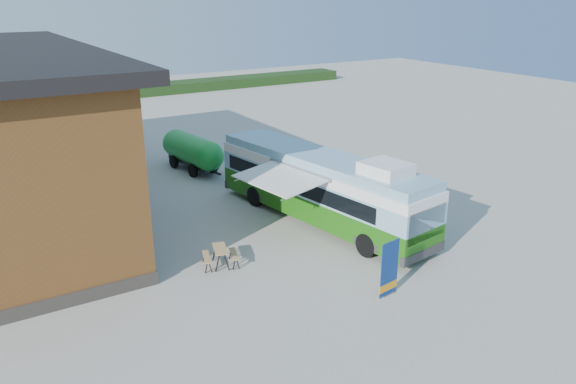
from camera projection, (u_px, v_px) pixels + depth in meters
ground at (310, 243)px, 23.08m from camera, size 100.00×100.00×0.00m
hedge at (170, 88)px, 57.36m from camera, size 40.00×3.00×1.00m
bus at (321, 185)px, 24.78m from camera, size 4.15×11.84×3.57m
awning at (283, 175)px, 23.31m from camera, size 2.93×4.15×0.50m
banner at (389, 273)px, 18.90m from camera, size 0.87×0.27×2.00m
picnic_table at (220, 253)px, 21.04m from camera, size 1.54×1.45×0.72m
person_a at (119, 198)px, 25.94m from camera, size 0.65×0.68×1.57m
person_b at (253, 168)px, 30.08m from camera, size 1.06×1.04×1.72m
slurry_tanker at (192, 150)px, 32.17m from camera, size 2.15×5.57×2.07m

